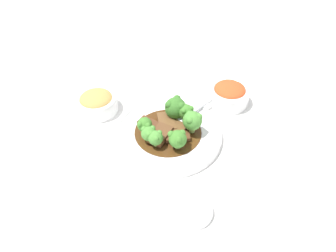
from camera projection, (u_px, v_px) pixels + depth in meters
ground_plane at (168, 136)px, 0.78m from camera, size 4.00×4.00×0.00m
main_plate at (168, 133)px, 0.77m from camera, size 0.25×0.25×0.02m
beef_strip_0 at (179, 127)px, 0.77m from camera, size 0.07×0.07×0.01m
beef_strip_1 at (160, 135)px, 0.74m from camera, size 0.07×0.07×0.02m
beef_strip_2 at (165, 122)px, 0.78m from camera, size 0.06×0.04×0.01m
beef_strip_3 at (178, 137)px, 0.74m from camera, size 0.03×0.06×0.01m
beef_strip_4 at (149, 124)px, 0.77m from camera, size 0.05×0.06×0.01m
broccoli_floret_0 at (149, 133)px, 0.73m from camera, size 0.03×0.03×0.04m
broccoli_floret_1 at (145, 126)px, 0.74m from camera, size 0.03×0.03×0.04m
broccoli_floret_2 at (186, 111)px, 0.77m from camera, size 0.04×0.04×0.05m
broccoli_floret_3 at (178, 139)px, 0.71m from camera, size 0.04×0.04×0.05m
broccoli_floret_4 at (176, 107)px, 0.78m from camera, size 0.05×0.05×0.05m
broccoli_floret_5 at (192, 120)px, 0.74m from camera, size 0.04×0.04×0.06m
broccoli_floret_6 at (156, 138)px, 0.71m from camera, size 0.03×0.03×0.04m
serving_spoon at (193, 112)px, 0.80m from camera, size 0.15×0.19×0.01m
side_bowl_kimchi at (229, 94)px, 0.85m from camera, size 0.10×0.10×0.06m
side_bowl_appetizer at (97, 102)px, 0.83m from camera, size 0.10×0.10×0.05m
sauce_dish at (193, 211)px, 0.62m from camera, size 0.08×0.08×0.01m
paper_napkin at (136, 206)px, 0.64m from camera, size 0.14×0.13×0.01m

